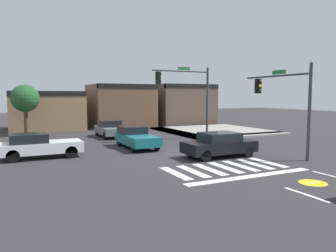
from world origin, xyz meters
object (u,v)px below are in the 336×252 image
object	(u,v)px
traffic_signal_northeast	(187,89)
car_black	(219,144)
car_teal	(136,137)
car_gray	(110,129)
traffic_signal_southeast	(283,95)
roadside_tree	(25,99)
car_white	(39,145)

from	to	relation	value
traffic_signal_northeast	car_black	size ratio (longest dim) A/B	1.38
car_black	car_teal	bearing A→B (deg)	-59.05
car_teal	car_black	distance (m)	6.31
traffic_signal_northeast	car_black	xyz separation A→B (m)	(-1.86, -7.24, -3.40)
traffic_signal_northeast	car_gray	bearing A→B (deg)	-42.72
traffic_signal_southeast	car_black	size ratio (longest dim) A/B	1.26
traffic_signal_southeast	car_teal	bearing A→B (deg)	46.77
traffic_signal_northeast	car_teal	xyz separation A→B (m)	(-5.10, -1.83, -3.40)
car_teal	roadside_tree	xyz separation A→B (m)	(-6.63, 10.58, 2.61)
traffic_signal_southeast	roadside_tree	size ratio (longest dim) A/B	1.17
traffic_signal_southeast	car_teal	world-z (taller)	traffic_signal_southeast
car_gray	car_white	world-z (taller)	same
car_teal	car_white	bearing A→B (deg)	-79.47
car_teal	traffic_signal_northeast	bearing A→B (deg)	109.70
car_white	traffic_signal_southeast	bearing A→B (deg)	-21.94
car_black	roadside_tree	world-z (taller)	roadside_tree
traffic_signal_southeast	car_white	bearing A→B (deg)	68.06
traffic_signal_southeast	traffic_signal_northeast	xyz separation A→B (m)	(-1.91, 8.42, 0.46)
car_white	car_teal	bearing A→B (deg)	10.53
traffic_signal_northeast	roadside_tree	distance (m)	14.66
car_white	car_gray	bearing A→B (deg)	50.29
car_teal	car_white	size ratio (longest dim) A/B	0.98
traffic_signal_southeast	car_gray	world-z (taller)	traffic_signal_southeast
roadside_tree	car_gray	bearing A→B (deg)	-31.41
traffic_signal_northeast	car_gray	distance (m)	7.73
traffic_signal_southeast	car_gray	bearing A→B (deg)	28.09
traffic_signal_southeast	car_gray	xyz separation A→B (m)	(-7.00, 13.12, -2.95)
traffic_signal_northeast	car_black	world-z (taller)	traffic_signal_northeast
car_white	traffic_signal_northeast	bearing A→B (deg)	14.70
car_gray	car_white	xyz separation A→B (m)	(-6.41, -7.72, 0.01)
traffic_signal_northeast	car_black	bearing A→B (deg)	75.60
car_black	car_white	distance (m)	10.53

